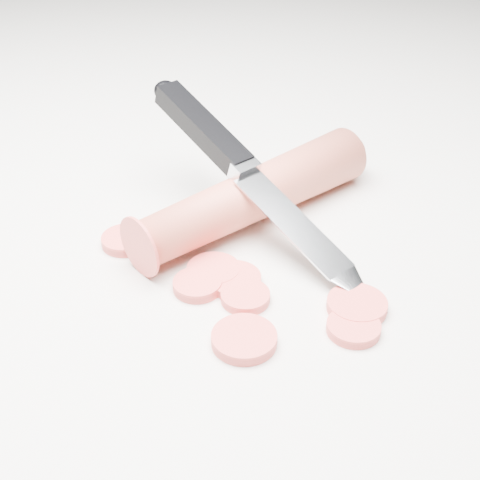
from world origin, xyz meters
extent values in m
plane|color=silver|center=(0.00, 0.00, 0.00)|extent=(2.40, 2.40, 0.00)
cylinder|color=#CE523D|center=(0.02, 0.04, 0.02)|extent=(0.19, 0.13, 0.04)
cylinder|color=#E6423D|center=(-0.02, -0.03, 0.00)|extent=(0.04, 0.04, 0.01)
cylinder|color=#E6423D|center=(-0.01, -0.09, 0.00)|extent=(0.04, 0.04, 0.01)
cylinder|color=#E6423D|center=(0.00, -0.04, 0.00)|extent=(0.04, 0.04, 0.01)
cylinder|color=#E6423D|center=(0.00, -0.06, 0.00)|extent=(0.03, 0.03, 0.01)
cylinder|color=#E6423D|center=(0.06, -0.10, 0.00)|extent=(0.03, 0.03, 0.01)
cylinder|color=#E6423D|center=(-0.07, 0.02, 0.00)|extent=(0.03, 0.03, 0.01)
cylinder|color=#E6423D|center=(0.07, -0.08, 0.00)|extent=(0.04, 0.04, 0.01)
cylinder|color=#E6423D|center=(-0.03, -0.04, 0.00)|extent=(0.03, 0.03, 0.01)
camera|label=1|loc=(-0.06, -0.37, 0.27)|focal=50.00mm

